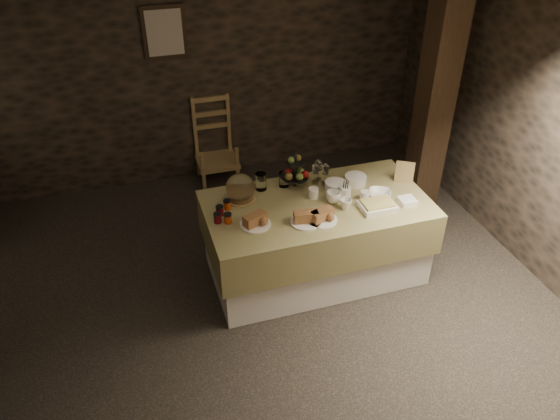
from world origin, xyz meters
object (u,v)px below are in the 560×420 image
object	(u,v)px
fruit_stand	(296,173)
chair	(215,144)
timber_column	(436,92)
buffet_table	(316,233)

from	to	relation	value
fruit_stand	chair	bearing A→B (deg)	104.35
timber_column	fruit_stand	bearing A→B (deg)	-163.64
buffet_table	timber_column	distance (m)	1.96
buffet_table	fruit_stand	world-z (taller)	fruit_stand
fruit_stand	buffet_table	bearing A→B (deg)	-75.01
timber_column	fruit_stand	world-z (taller)	timber_column
timber_column	fruit_stand	distance (m)	1.77
timber_column	buffet_table	bearing A→B (deg)	-152.61
buffet_table	timber_column	xyz separation A→B (m)	(1.57, 0.81, 0.85)
buffet_table	timber_column	size ratio (longest dim) A/B	0.75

